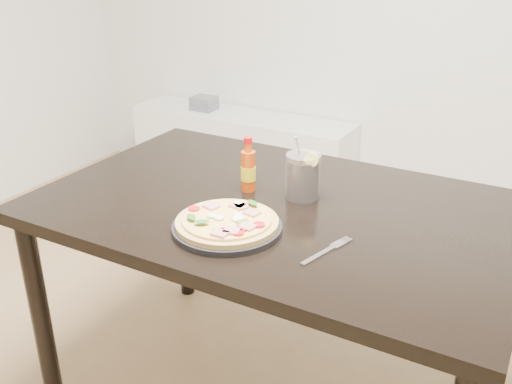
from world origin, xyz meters
The scene contains 8 objects.
dining_table centered at (0.21, 0.57, 0.67)m, with size 1.40×0.90×0.75m.
plate centered at (0.18, 0.35, 0.76)m, with size 0.30×0.30×0.02m, color black.
pizza centered at (0.18, 0.35, 0.78)m, with size 0.28×0.28×0.03m.
hot_sauce_bottle centered at (0.09, 0.61, 0.82)m, with size 0.06×0.06×0.17m.
cola_cup centered at (0.26, 0.65, 0.82)m, with size 0.11×0.10×0.19m.
fork centered at (0.46, 0.38, 0.75)m, with size 0.07×0.19×0.00m.
media_console centered at (-0.80, 2.07, 0.25)m, with size 1.40×0.34×0.50m, color white.
cd_stack centered at (-1.05, 2.05, 0.54)m, with size 0.14×0.12×0.08m.
Camera 1 is at (0.91, -0.80, 1.46)m, focal length 40.00 mm.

